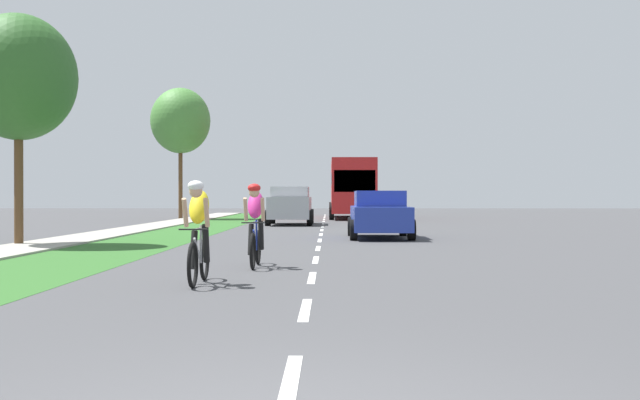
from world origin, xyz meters
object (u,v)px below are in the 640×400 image
at_px(suv_silver, 290,205).
at_px(street_tree_far, 180,121).
at_px(cyclist_lead, 199,231).
at_px(street_tree_near, 19,78).
at_px(cyclist_trailing, 255,224).
at_px(sedan_blue, 380,214).
at_px(bus_red, 352,186).

distance_m(suv_silver, street_tree_far, 12.24).
bearing_deg(cyclist_lead, street_tree_near, 125.56).
relative_size(cyclist_trailing, sedan_blue, 0.40).
height_order(cyclist_trailing, street_tree_far, street_tree_far).
distance_m(cyclist_trailing, bus_red, 32.72).
relative_size(cyclist_lead, suv_silver, 0.37).
bearing_deg(cyclist_lead, bus_red, 84.52).
distance_m(cyclist_trailing, street_tree_far, 31.60).
bearing_deg(cyclist_trailing, bus_red, 85.09).
height_order(cyclist_trailing, bus_red, bus_red).
distance_m(sedan_blue, street_tree_near, 11.47).
relative_size(cyclist_trailing, suv_silver, 0.37).
relative_size(cyclist_lead, street_tree_near, 0.27).
xyz_separation_m(sedan_blue, bus_red, (-0.23, 22.51, 1.21)).
bearing_deg(street_tree_near, street_tree_far, 90.67).
bearing_deg(suv_silver, street_tree_far, 128.27).
bearing_deg(sedan_blue, bus_red, 90.58).
bearing_deg(street_tree_near, cyclist_trailing, -41.63).
bearing_deg(street_tree_far, suv_silver, -51.73).
xyz_separation_m(cyclist_lead, street_tree_far, (-6.80, 33.11, 4.99)).
xyz_separation_m(bus_red, street_tree_near, (-9.91, -26.26, 2.62)).
distance_m(bus_red, street_tree_far, 11.12).
height_order(cyclist_lead, bus_red, bus_red).
bearing_deg(suv_silver, cyclist_lead, -90.38).
bearing_deg(street_tree_near, suv_silver, 66.24).
height_order(suv_silver, street_tree_near, street_tree_near).
bearing_deg(street_tree_far, cyclist_trailing, -76.29).
bearing_deg(cyclist_trailing, sedan_blue, 73.26).
bearing_deg(bus_red, cyclist_lead, -95.48).
relative_size(cyclist_trailing, street_tree_far, 0.22).
relative_size(bus_red, street_tree_near, 1.83).
distance_m(cyclist_trailing, street_tree_near, 10.24).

